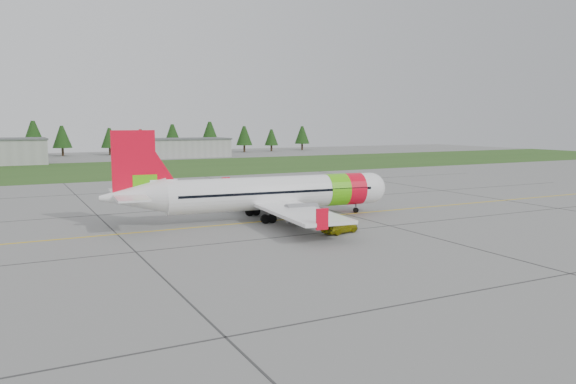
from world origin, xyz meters
TOP-DOWN VIEW (x-y plane):
  - ground at (0.00, 0.00)m, footprint 320.00×320.00m
  - aircraft at (1.03, 9.28)m, footprint 31.38×29.00m
  - follow_me_car at (3.57, -0.88)m, footprint 1.64×1.81m
  - grass_strip at (0.00, 82.00)m, footprint 320.00×50.00m
  - taxi_guideline at (0.00, 8.00)m, footprint 120.00×0.25m
  - hangar_east at (25.00, 118.00)m, footprint 24.00×12.00m
  - treeline at (0.00, 138.00)m, footprint 160.00×8.00m

SIDE VIEW (x-z plane):
  - ground at x=0.00m, z-range 0.00..0.00m
  - taxi_guideline at x=0.00m, z-range 0.00..0.02m
  - grass_strip at x=0.00m, z-range 0.00..0.03m
  - follow_me_car at x=3.57m, z-range 0.00..3.80m
  - hangar_east at x=25.00m, z-range 0.00..5.20m
  - aircraft at x=1.03m, z-range -2.01..7.49m
  - treeline at x=0.00m, z-range 0.00..10.00m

